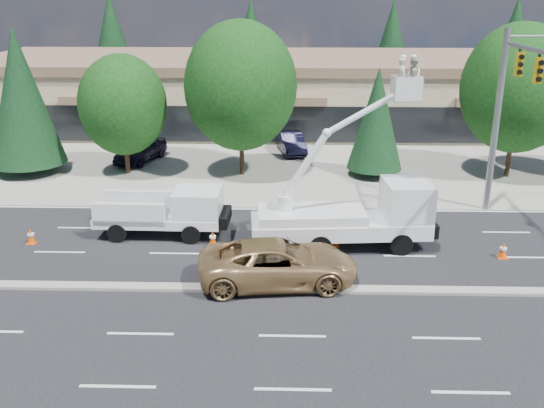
{
  "coord_description": "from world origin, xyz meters",
  "views": [
    {
      "loc": [
        -0.19,
        -20.37,
        10.72
      ],
      "look_at": [
        -0.83,
        2.91,
        2.4
      ],
      "focal_mm": 40.0,
      "sensor_mm": 36.0,
      "label": 1
    }
  ],
  "objects_px": {
    "utility_pickup": "(168,216)",
    "bucket_truck": "(357,208)",
    "signal_mast": "(517,99)",
    "minivan": "(278,263)"
  },
  "relations": [
    {
      "from": "signal_mast",
      "to": "bucket_truck",
      "type": "height_order",
      "value": "signal_mast"
    },
    {
      "from": "signal_mast",
      "to": "bucket_truck",
      "type": "distance_m",
      "value": 8.83
    },
    {
      "from": "signal_mast",
      "to": "utility_pickup",
      "type": "height_order",
      "value": "signal_mast"
    },
    {
      "from": "utility_pickup",
      "to": "minivan",
      "type": "distance_m",
      "value": 6.96
    },
    {
      "from": "utility_pickup",
      "to": "bucket_truck",
      "type": "relative_size",
      "value": 0.7
    },
    {
      "from": "utility_pickup",
      "to": "bucket_truck",
      "type": "bearing_deg",
      "value": -5.97
    },
    {
      "from": "utility_pickup",
      "to": "minivan",
      "type": "bearing_deg",
      "value": -41.6
    },
    {
      "from": "signal_mast",
      "to": "utility_pickup",
      "type": "bearing_deg",
      "value": -173.75
    },
    {
      "from": "signal_mast",
      "to": "utility_pickup",
      "type": "distance_m",
      "value": 16.58
    },
    {
      "from": "bucket_truck",
      "to": "utility_pickup",
      "type": "bearing_deg",
      "value": 168.2
    }
  ]
}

